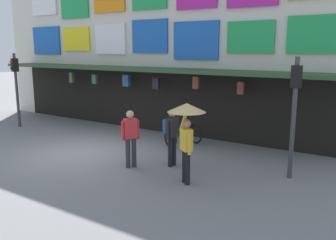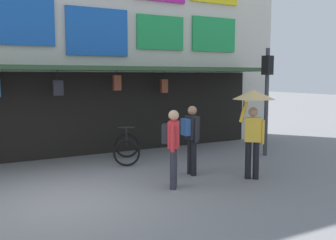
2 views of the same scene
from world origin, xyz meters
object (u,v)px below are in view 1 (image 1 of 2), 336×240
(traffic_light_far, at_px, (295,98))
(pedestrian_in_white, at_px, (171,133))
(bicycle_parked, at_px, (183,135))
(traffic_light_near, at_px, (16,78))
(pedestrian_with_umbrella, at_px, (187,121))
(pedestrian_in_blue, at_px, (130,134))

(traffic_light_far, height_order, pedestrian_in_white, traffic_light_far)
(bicycle_parked, height_order, pedestrian_in_white, pedestrian_in_white)
(bicycle_parked, bearing_deg, pedestrian_in_white, -68.36)
(traffic_light_near, height_order, pedestrian_with_umbrella, traffic_light_near)
(traffic_light_near, bearing_deg, bicycle_parked, 8.88)
(pedestrian_in_white, xyz_separation_m, pedestrian_in_blue, (-0.93, -0.74, 0.00))
(traffic_light_near, xyz_separation_m, bicycle_parked, (7.68, 1.20, -1.75))
(traffic_light_near, distance_m, bicycle_parked, 7.97)
(bicycle_parked, xyz_separation_m, pedestrian_in_white, (0.82, -2.07, 0.59))
(traffic_light_far, relative_size, pedestrian_with_umbrella, 1.54)
(traffic_light_far, xyz_separation_m, pedestrian_in_white, (-3.18, -0.88, -1.16))
(pedestrian_in_blue, bearing_deg, pedestrian_with_umbrella, -6.84)
(bicycle_parked, distance_m, pedestrian_in_white, 2.30)
(bicycle_parked, bearing_deg, traffic_light_far, -16.45)
(traffic_light_far, bearing_deg, pedestrian_in_white, -164.49)
(traffic_light_far, xyz_separation_m, bicycle_parked, (-4.00, 1.18, -1.75))
(traffic_light_far, relative_size, pedestrian_in_blue, 1.90)
(traffic_light_near, height_order, pedestrian_in_white, traffic_light_near)
(traffic_light_far, bearing_deg, traffic_light_near, -179.91)
(traffic_light_far, bearing_deg, bicycle_parked, 163.55)
(pedestrian_with_umbrella, height_order, pedestrian_in_blue, pedestrian_with_umbrella)
(traffic_light_near, distance_m, pedestrian_in_white, 8.63)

